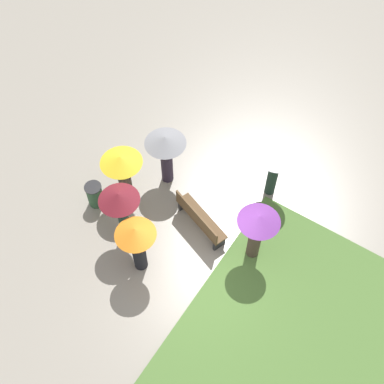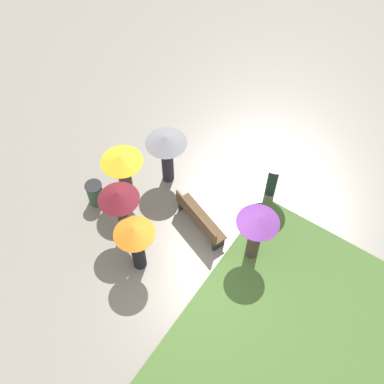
% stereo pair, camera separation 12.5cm
% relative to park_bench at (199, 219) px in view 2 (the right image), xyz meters
% --- Properties ---
extents(ground_plane, '(90.00, 90.00, 0.00)m').
position_rel_park_bench_xyz_m(ground_plane, '(-0.83, 1.07, -0.47)').
color(ground_plane, gray).
extents(park_bench, '(1.84, 1.00, 0.90)m').
position_rel_park_bench_xyz_m(park_bench, '(0.00, 0.00, 0.00)').
color(park_bench, brown).
rests_on(park_bench, ground_plane).
extents(trash_bin, '(0.49, 0.49, 0.79)m').
position_rel_park_bench_xyz_m(trash_bin, '(2.95, 0.94, -0.08)').
color(trash_bin, '#335638').
rests_on(trash_bin, ground_plane).
extents(crowd_person_maroon, '(1.06, 1.06, 1.99)m').
position_rel_park_bench_xyz_m(crowd_person_maroon, '(1.56, 1.30, 1.09)').
color(crowd_person_maroon, '#1E3328').
rests_on(crowd_person_maroon, ground_plane).
extents(crowd_person_purple, '(1.08, 1.08, 1.91)m').
position_rel_park_bench_xyz_m(crowd_person_purple, '(-1.64, -0.12, 0.91)').
color(crowd_person_purple, '#47382D').
rests_on(crowd_person_purple, ground_plane).
extents(crowd_person_grey, '(1.17, 1.17, 1.88)m').
position_rel_park_bench_xyz_m(crowd_person_grey, '(1.73, -0.92, 0.95)').
color(crowd_person_grey, '#2D2333').
rests_on(crowd_person_grey, ground_plane).
extents(crowd_person_yellow, '(1.16, 1.16, 1.87)m').
position_rel_park_bench_xyz_m(crowd_person_yellow, '(2.32, 0.29, 0.89)').
color(crowd_person_yellow, '#47382D').
rests_on(crowd_person_yellow, ground_plane).
extents(crowd_person_orange, '(1.03, 1.03, 1.89)m').
position_rel_park_bench_xyz_m(crowd_person_orange, '(0.66, 1.82, 0.88)').
color(crowd_person_orange, black).
rests_on(crowd_person_orange, ground_plane).
extents(crowd_person_white, '(1.20, 1.20, 1.86)m').
position_rel_park_bench_xyz_m(crowd_person_white, '(-1.04, -2.21, 0.97)').
color(crowd_person_white, '#1E3328').
rests_on(crowd_person_white, ground_plane).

